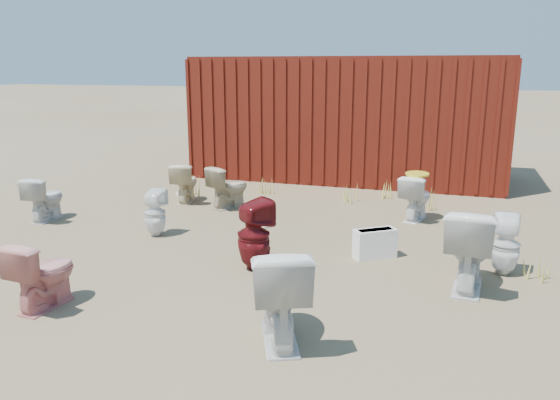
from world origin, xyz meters
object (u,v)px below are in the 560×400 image
(shipping_container, at_px, (349,118))
(toilet_front_c, at_px, (279,293))
(toilet_front_maroon, at_px, (254,235))
(toilet_back_beige_right, at_px, (229,187))
(toilet_front_pink, at_px, (43,273))
(loose_tank, at_px, (375,244))
(toilet_front_a, at_px, (45,198))
(toilet_back_beige_left, at_px, (185,183))
(toilet_back_a, at_px, (155,213))
(toilet_back_e, at_px, (506,245))
(toilet_front_e, at_px, (469,248))
(toilet_back_yellowlid, at_px, (416,197))

(shipping_container, xyz_separation_m, toilet_front_c, (0.80, -7.13, -0.78))
(toilet_front_maroon, distance_m, toilet_back_beige_right, 2.79)
(toilet_front_pink, distance_m, loose_tank, 3.62)
(toilet_front_a, height_order, toilet_back_beige_left, toilet_back_beige_left)
(toilet_back_a, xyz_separation_m, toilet_back_e, (4.36, -0.07, 0.02))
(toilet_back_beige_left, bearing_deg, toilet_front_a, 36.69)
(toilet_front_a, relative_size, toilet_front_pink, 0.99)
(shipping_container, distance_m, toilet_front_a, 6.00)
(toilet_front_maroon, bearing_deg, loose_tank, -109.22)
(toilet_back_a, bearing_deg, toilet_front_pink, 91.17)
(toilet_back_a, bearing_deg, toilet_front_e, 168.87)
(toilet_back_e, bearing_deg, loose_tank, -4.16)
(toilet_back_a, bearing_deg, shipping_container, -111.48)
(toilet_back_beige_left, height_order, toilet_back_beige_right, toilet_back_beige_right)
(toilet_front_maroon, height_order, toilet_front_e, toilet_front_e)
(toilet_front_pink, height_order, toilet_front_c, toilet_front_c)
(toilet_front_a, height_order, loose_tank, toilet_front_a)
(toilet_back_beige_left, relative_size, toilet_back_e, 0.99)
(toilet_back_yellowlid, height_order, toilet_back_e, toilet_back_yellowlid)
(toilet_front_c, xyz_separation_m, loose_tank, (0.47, 2.27, -0.25))
(shipping_container, height_order, toilet_back_e, shipping_container)
(shipping_container, xyz_separation_m, toilet_front_maroon, (0.04, -5.66, -0.80))
(shipping_container, bearing_deg, toilet_back_yellowlid, -62.00)
(toilet_back_beige_left, distance_m, toilet_back_e, 5.20)
(shipping_container, bearing_deg, loose_tank, -75.36)
(toilet_front_e, height_order, toilet_back_e, toilet_front_e)
(toilet_back_yellowlid, distance_m, toilet_back_e, 2.25)
(toilet_front_a, height_order, toilet_front_c, toilet_front_c)
(toilet_back_yellowlid, distance_m, loose_tank, 1.89)
(toilet_front_maroon, bearing_deg, toilet_back_e, -127.40)
(toilet_back_a, relative_size, toilet_back_e, 0.94)
(toilet_front_c, height_order, toilet_back_e, toilet_front_c)
(toilet_front_c, bearing_deg, loose_tank, -125.52)
(toilet_back_e, bearing_deg, toilet_front_pink, 27.78)
(toilet_back_e, bearing_deg, shipping_container, -61.62)
(toilet_back_beige_right, bearing_deg, toilet_front_e, 177.23)
(toilet_back_e, bearing_deg, toilet_front_maroon, 14.55)
(toilet_front_pink, relative_size, toilet_back_beige_left, 1.01)
(toilet_front_a, relative_size, toilet_back_a, 1.05)
(toilet_front_pink, distance_m, toilet_back_beige_left, 4.15)
(toilet_front_c, height_order, toilet_back_beige_right, toilet_front_c)
(shipping_container, xyz_separation_m, toilet_front_pink, (-1.50, -7.19, -0.86))
(toilet_front_e, bearing_deg, shipping_container, -62.83)
(toilet_front_pink, relative_size, toilet_back_yellowlid, 0.99)
(loose_tank, bearing_deg, toilet_front_pink, -176.08)
(toilet_front_a, distance_m, toilet_front_pink, 3.24)
(toilet_front_e, relative_size, toilet_back_yellowlid, 1.27)
(loose_tank, bearing_deg, toilet_back_beige_right, 111.38)
(shipping_container, xyz_separation_m, toilet_back_beige_right, (-1.31, -3.22, -0.86))
(toilet_front_maroon, height_order, toilet_back_yellowlid, toilet_front_maroon)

